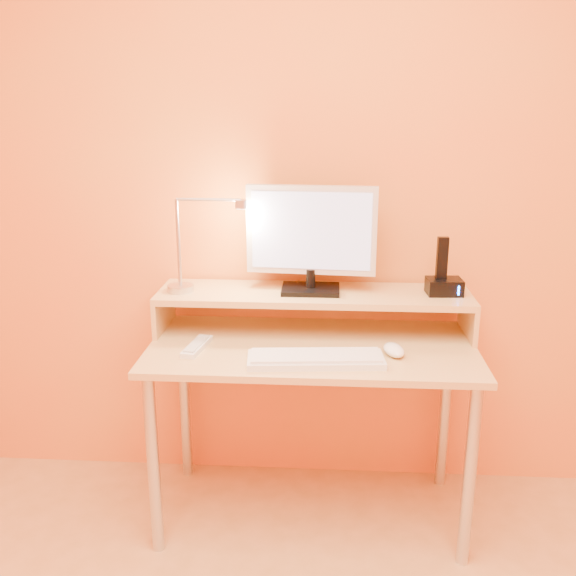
# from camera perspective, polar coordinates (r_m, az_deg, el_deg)

# --- Properties ---
(wall_back) EXTENTS (3.00, 0.04, 2.50)m
(wall_back) POSITION_cam_1_polar(r_m,az_deg,el_deg) (2.55, 2.51, 8.77)
(wall_back) COLOR orange
(wall_back) RESTS_ON floor
(desk_leg_fl) EXTENTS (0.04, 0.04, 0.69)m
(desk_leg_fl) POSITION_cam_1_polar(r_m,az_deg,el_deg) (2.39, -11.89, -15.18)
(desk_leg_fl) COLOR silver
(desk_leg_fl) RESTS_ON floor
(desk_leg_fr) EXTENTS (0.04, 0.04, 0.69)m
(desk_leg_fr) POSITION_cam_1_polar(r_m,az_deg,el_deg) (2.37, 15.84, -15.86)
(desk_leg_fr) COLOR silver
(desk_leg_fr) RESTS_ON floor
(desk_leg_bl) EXTENTS (0.04, 0.04, 0.69)m
(desk_leg_bl) POSITION_cam_1_polar(r_m,az_deg,el_deg) (2.82, -9.18, -9.95)
(desk_leg_bl) COLOR silver
(desk_leg_bl) RESTS_ON floor
(desk_leg_br) EXTENTS (0.04, 0.04, 0.69)m
(desk_leg_br) POSITION_cam_1_polar(r_m,az_deg,el_deg) (2.80, 13.78, -10.46)
(desk_leg_br) COLOR silver
(desk_leg_br) RESTS_ON floor
(desk_lower) EXTENTS (1.20, 0.60, 0.02)m
(desk_lower) POSITION_cam_1_polar(r_m,az_deg,el_deg) (2.38, 2.17, -5.35)
(desk_lower) COLOR tan
(desk_lower) RESTS_ON floor
(shelf_riser_left) EXTENTS (0.02, 0.30, 0.14)m
(shelf_riser_left) POSITION_cam_1_polar(r_m,az_deg,el_deg) (2.57, -11.00, -2.04)
(shelf_riser_left) COLOR tan
(shelf_riser_left) RESTS_ON desk_lower
(shelf_riser_right) EXTENTS (0.02, 0.30, 0.14)m
(shelf_riser_right) POSITION_cam_1_polar(r_m,az_deg,el_deg) (2.55, 15.72, -2.56)
(shelf_riser_right) COLOR tan
(shelf_riser_right) RESTS_ON desk_lower
(desk_shelf) EXTENTS (1.20, 0.30, 0.02)m
(desk_shelf) POSITION_cam_1_polar(r_m,az_deg,el_deg) (2.47, 2.31, -0.60)
(desk_shelf) COLOR tan
(desk_shelf) RESTS_ON desk_lower
(monitor_foot) EXTENTS (0.22, 0.16, 0.02)m
(monitor_foot) POSITION_cam_1_polar(r_m,az_deg,el_deg) (2.46, 2.03, -0.12)
(monitor_foot) COLOR black
(monitor_foot) RESTS_ON desk_shelf
(monitor_neck) EXTENTS (0.04, 0.04, 0.07)m
(monitor_neck) POSITION_cam_1_polar(r_m,az_deg,el_deg) (2.45, 2.04, 0.87)
(monitor_neck) COLOR black
(monitor_neck) RESTS_ON monitor_foot
(monitor_panel) EXTENTS (0.49, 0.07, 0.33)m
(monitor_panel) POSITION_cam_1_polar(r_m,az_deg,el_deg) (2.41, 2.09, 5.17)
(monitor_panel) COLOR silver
(monitor_panel) RESTS_ON monitor_neck
(monitor_back) EXTENTS (0.44, 0.05, 0.28)m
(monitor_back) POSITION_cam_1_polar(r_m,az_deg,el_deg) (2.44, 2.11, 5.28)
(monitor_back) COLOR black
(monitor_back) RESTS_ON monitor_panel
(monitor_screen) EXTENTS (0.45, 0.04, 0.29)m
(monitor_screen) POSITION_cam_1_polar(r_m,az_deg,el_deg) (2.40, 2.07, 5.09)
(monitor_screen) COLOR #ACB5E8
(monitor_screen) RESTS_ON monitor_panel
(lamp_base) EXTENTS (0.10, 0.10, 0.02)m
(lamp_base) POSITION_cam_1_polar(r_m,az_deg,el_deg) (2.49, -9.53, -0.02)
(lamp_base) COLOR silver
(lamp_base) RESTS_ON desk_shelf
(lamp_post) EXTENTS (0.01, 0.01, 0.33)m
(lamp_post) POSITION_cam_1_polar(r_m,az_deg,el_deg) (2.45, -9.72, 3.97)
(lamp_post) COLOR silver
(lamp_post) RESTS_ON lamp_base
(lamp_arm) EXTENTS (0.24, 0.01, 0.01)m
(lamp_arm) POSITION_cam_1_polar(r_m,az_deg,el_deg) (2.40, -7.09, 7.81)
(lamp_arm) COLOR silver
(lamp_arm) RESTS_ON lamp_post
(lamp_head) EXTENTS (0.04, 0.04, 0.03)m
(lamp_head) POSITION_cam_1_polar(r_m,az_deg,el_deg) (2.38, -4.22, 7.47)
(lamp_head) COLOR silver
(lamp_head) RESTS_ON lamp_arm
(lamp_bulb) EXTENTS (0.03, 0.03, 0.00)m
(lamp_bulb) POSITION_cam_1_polar(r_m,az_deg,el_deg) (2.38, -4.21, 7.08)
(lamp_bulb) COLOR #FFEAC6
(lamp_bulb) RESTS_ON lamp_head
(phone_dock) EXTENTS (0.14, 0.11, 0.06)m
(phone_dock) POSITION_cam_1_polar(r_m,az_deg,el_deg) (2.49, 13.72, 0.13)
(phone_dock) COLOR black
(phone_dock) RESTS_ON desk_shelf
(phone_handset) EXTENTS (0.04, 0.03, 0.16)m
(phone_handset) POSITION_cam_1_polar(r_m,az_deg,el_deg) (2.46, 13.55, 2.60)
(phone_handset) COLOR black
(phone_handset) RESTS_ON phone_dock
(phone_led) EXTENTS (0.01, 0.00, 0.04)m
(phone_led) POSITION_cam_1_polar(r_m,az_deg,el_deg) (2.45, 14.95, -0.22)
(phone_led) COLOR #1B85FF
(phone_led) RESTS_ON phone_dock
(keyboard) EXTENTS (0.48, 0.19, 0.02)m
(keyboard) POSITION_cam_1_polar(r_m,az_deg,el_deg) (2.21, 2.49, -6.40)
(keyboard) COLOR silver
(keyboard) RESTS_ON desk_lower
(mouse) EXTENTS (0.09, 0.13, 0.04)m
(mouse) POSITION_cam_1_polar(r_m,az_deg,el_deg) (2.30, 9.41, -5.46)
(mouse) COLOR white
(mouse) RESTS_ON desk_lower
(remote_control) EXTENTS (0.08, 0.20, 0.02)m
(remote_control) POSITION_cam_1_polar(r_m,az_deg,el_deg) (2.35, -8.12, -5.18)
(remote_control) COLOR silver
(remote_control) RESTS_ON desk_lower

